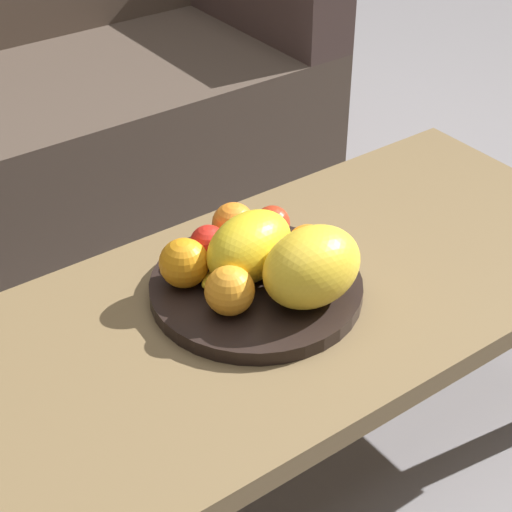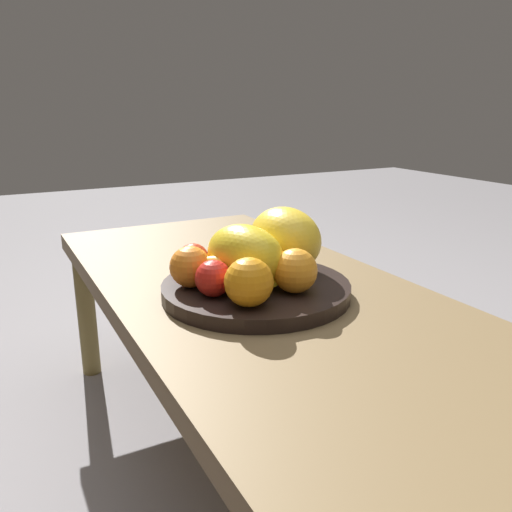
# 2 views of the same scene
# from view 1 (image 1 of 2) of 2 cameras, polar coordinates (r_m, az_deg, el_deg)

# --- Properties ---
(ground_plane) EXTENTS (8.00, 8.00, 0.00)m
(ground_plane) POSITION_cam_1_polar(r_m,az_deg,el_deg) (1.64, 1.61, -13.77)
(ground_plane) COLOR gray
(coffee_table) EXTENTS (1.24, 0.55, 0.40)m
(coffee_table) POSITION_cam_1_polar(r_m,az_deg,el_deg) (1.39, 1.86, -4.06)
(coffee_table) COLOR brown
(coffee_table) RESTS_ON ground_plane
(fruit_bowl) EXTENTS (0.34, 0.34, 0.03)m
(fruit_bowl) POSITION_cam_1_polar(r_m,az_deg,el_deg) (1.36, 0.00, -2.15)
(fruit_bowl) COLOR black
(fruit_bowl) RESTS_ON coffee_table
(melon_large_front) EXTENTS (0.19, 0.15, 0.11)m
(melon_large_front) POSITION_cam_1_polar(r_m,az_deg,el_deg) (1.33, -0.45, 0.61)
(melon_large_front) COLOR yellow
(melon_large_front) RESTS_ON fruit_bowl
(melon_smaller_beside) EXTENTS (0.17, 0.13, 0.12)m
(melon_smaller_beside) POSITION_cam_1_polar(r_m,az_deg,el_deg) (1.28, 3.79, -0.73)
(melon_smaller_beside) COLOR yellow
(melon_smaller_beside) RESTS_ON fruit_bowl
(orange_front) EXTENTS (0.07, 0.07, 0.07)m
(orange_front) POSITION_cam_1_polar(r_m,az_deg,el_deg) (1.37, 3.50, 0.69)
(orange_front) COLOR orange
(orange_front) RESTS_ON fruit_bowl
(orange_left) EXTENTS (0.08, 0.08, 0.08)m
(orange_left) POSITION_cam_1_polar(r_m,az_deg,el_deg) (1.32, -4.87, -0.47)
(orange_left) COLOR orange
(orange_left) RESTS_ON fruit_bowl
(orange_right) EXTENTS (0.08, 0.08, 0.08)m
(orange_right) POSITION_cam_1_polar(r_m,az_deg,el_deg) (1.27, -1.79, -2.34)
(orange_right) COLOR orange
(orange_right) RESTS_ON fruit_bowl
(orange_back) EXTENTS (0.07, 0.07, 0.07)m
(orange_back) POSITION_cam_1_polar(r_m,az_deg,el_deg) (1.42, -1.54, 2.17)
(orange_back) COLOR orange
(orange_back) RESTS_ON fruit_bowl
(apple_front) EXTENTS (0.06, 0.06, 0.06)m
(apple_front) POSITION_cam_1_polar(r_m,az_deg,el_deg) (1.43, 1.11, 2.22)
(apple_front) COLOR #B63119
(apple_front) RESTS_ON fruit_bowl
(apple_left) EXTENTS (0.06, 0.06, 0.06)m
(apple_left) POSITION_cam_1_polar(r_m,az_deg,el_deg) (1.38, -3.22, 0.83)
(apple_left) COLOR red
(apple_left) RESTS_ON fruit_bowl
(banana_bunch) EXTENTS (0.16, 0.14, 0.06)m
(banana_bunch) POSITION_cam_1_polar(r_m,az_deg,el_deg) (1.35, -1.54, -0.18)
(banana_bunch) COLOR gold
(banana_bunch) RESTS_ON fruit_bowl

